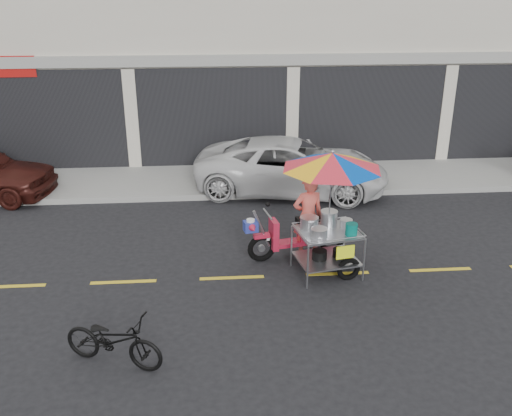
{
  "coord_description": "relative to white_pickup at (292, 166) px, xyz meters",
  "views": [
    {
      "loc": [
        -2.29,
        -9.36,
        5.24
      ],
      "look_at": [
        -1.5,
        0.6,
        1.15
      ],
      "focal_mm": 40.0,
      "sensor_mm": 36.0,
      "label": 1
    }
  ],
  "objects": [
    {
      "name": "food_vendor_rig",
      "position": [
        -0.04,
        -4.13,
        0.82
      ],
      "size": [
        2.64,
        2.15,
        2.4
      ],
      "rotation": [
        0.0,
        0.0,
        0.19
      ],
      "color": "black",
      "rests_on": "ground"
    },
    {
      "name": "sidewalk",
      "position": [
        0.26,
        1.0,
        -0.61
      ],
      "size": [
        45.0,
        3.0,
        0.15
      ],
      "primitive_type": "cube",
      "color": "gray",
      "rests_on": "ground"
    },
    {
      "name": "near_bicycle",
      "position": [
        -3.52,
        -6.9,
        -0.28
      ],
      "size": [
        1.63,
        1.08,
        0.81
      ],
      "primitive_type": "imported",
      "rotation": [
        0.0,
        0.0,
        1.18
      ],
      "color": "black",
      "rests_on": "ground"
    },
    {
      "name": "centerline",
      "position": [
        0.26,
        -4.5,
        -0.68
      ],
      "size": [
        42.0,
        0.1,
        0.01
      ],
      "primitive_type": "cube",
      "color": "gold",
      "rests_on": "ground"
    },
    {
      "name": "white_pickup",
      "position": [
        0.0,
        0.0,
        0.0
      ],
      "size": [
        5.27,
        3.21,
        1.36
      ],
      "primitive_type": "imported",
      "rotation": [
        0.0,
        0.0,
        1.37
      ],
      "color": "silver",
      "rests_on": "ground"
    },
    {
      "name": "shophouse_block",
      "position": [
        3.08,
        6.09,
        3.55
      ],
      "size": [
        36.0,
        8.11,
        10.4
      ],
      "color": "beige",
      "rests_on": "ground"
    },
    {
      "name": "ground",
      "position": [
        0.26,
        -4.5,
        -0.68
      ],
      "size": [
        90.0,
        90.0,
        0.0
      ],
      "primitive_type": "plane",
      "color": "black"
    }
  ]
}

